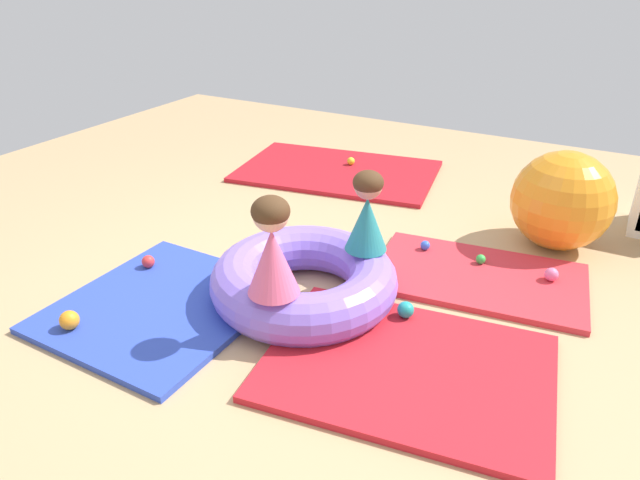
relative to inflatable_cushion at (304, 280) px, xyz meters
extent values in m
plane|color=tan|center=(-0.14, 0.02, -0.15)|extent=(8.00, 8.00, 0.00)
cube|color=red|center=(0.87, 0.76, -0.13)|extent=(1.41, 0.96, 0.04)
cube|color=#B21923|center=(-0.83, 2.07, -0.13)|extent=(1.97, 1.43, 0.04)
cube|color=#2D47B7|center=(-0.70, -0.48, -0.13)|extent=(1.14, 1.23, 0.04)
cube|color=red|center=(0.78, -0.31, -0.13)|extent=(1.56, 1.23, 0.04)
torus|color=#8466E0|center=(0.00, 0.00, 0.00)|extent=(1.12, 1.12, 0.30)
cone|color=#E5608E|center=(0.04, -0.39, 0.33)|extent=(0.35, 0.35, 0.37)
sphere|color=#DBAD89|center=(0.04, -0.39, 0.60)|extent=(0.18, 0.18, 0.18)
ellipsoid|color=#472D19|center=(0.04, -0.39, 0.62)|extent=(0.20, 0.20, 0.16)
cone|color=teal|center=(0.27, 0.29, 0.32)|extent=(0.30, 0.30, 0.33)
sphere|color=tan|center=(0.27, 0.29, 0.56)|extent=(0.17, 0.17, 0.17)
ellipsoid|color=#472D19|center=(0.27, 0.29, 0.58)|extent=(0.18, 0.18, 0.14)
sphere|color=red|center=(-1.07, -0.19, -0.07)|extent=(0.08, 0.08, 0.08)
sphere|color=teal|center=(0.62, 0.08, -0.06)|extent=(0.10, 0.10, 0.10)
sphere|color=green|center=(0.84, 0.91, -0.08)|extent=(0.06, 0.06, 0.06)
sphere|color=yellow|center=(-0.78, 2.25, -0.07)|extent=(0.07, 0.07, 0.07)
sphere|color=blue|center=(0.44, 0.92, -0.08)|extent=(0.07, 0.07, 0.07)
sphere|color=orange|center=(-0.97, -0.91, -0.05)|extent=(0.11, 0.11, 0.11)
sphere|color=pink|center=(1.28, 0.90, -0.07)|extent=(0.09, 0.09, 0.09)
sphere|color=red|center=(0.39, -0.26, -0.07)|extent=(0.08, 0.08, 0.08)
sphere|color=orange|center=(1.21, 1.50, 0.20)|extent=(0.70, 0.70, 0.70)
camera|label=1|loc=(1.50, -2.54, 1.78)|focal=32.19mm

